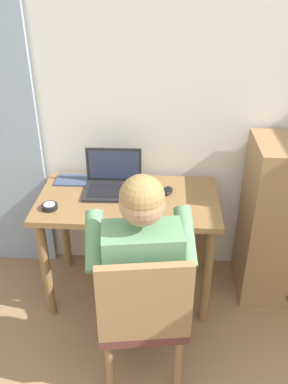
% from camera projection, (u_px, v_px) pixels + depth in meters
% --- Properties ---
extents(wall_back, '(4.80, 0.05, 2.50)m').
position_uv_depth(wall_back, '(179.00, 93.00, 2.42)').
color(wall_back, silver).
rests_on(wall_back, ground_plane).
extents(desk, '(1.07, 0.58, 0.73)m').
position_uv_depth(desk, '(129.00, 215.00, 2.45)').
color(desk, olive).
rests_on(desk, ground_plane).
extents(chair, '(0.47, 0.45, 0.87)m').
position_uv_depth(chair, '(143.00, 313.00, 1.93)').
color(chair, brown).
rests_on(chair, ground_plane).
extents(person_seated, '(0.58, 0.62, 1.18)m').
position_uv_depth(person_seated, '(141.00, 259.00, 2.00)').
color(person_seated, '#4C4C4C').
rests_on(person_seated, ground_plane).
extents(laptop, '(0.35, 0.26, 0.24)m').
position_uv_depth(laptop, '(113.00, 182.00, 2.45)').
color(laptop, '#232326').
rests_on(laptop, desk).
extents(computer_mouse, '(0.09, 0.11, 0.03)m').
position_uv_depth(computer_mouse, '(167.00, 191.00, 2.43)').
color(computer_mouse, black).
rests_on(computer_mouse, desk).
extents(desk_clock, '(0.09, 0.09, 0.03)m').
position_uv_depth(desk_clock, '(50.00, 206.00, 2.27)').
color(desk_clock, black).
rests_on(desk_clock, desk).
extents(notebook_pad, '(0.21, 0.15, 0.01)m').
position_uv_depth(notebook_pad, '(73.00, 180.00, 2.56)').
color(notebook_pad, '#3D4C6B').
rests_on(notebook_pad, desk).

